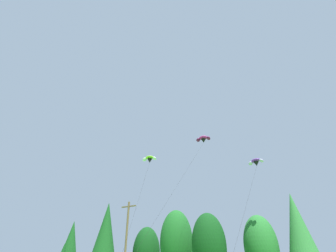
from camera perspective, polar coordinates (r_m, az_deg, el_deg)
The scene contains 10 objects.
treeline_tree_a at distance 60.27m, azimuth -20.77°, elevation -23.63°, with size 4.55×4.55×13.42m.
treeline_tree_c at distance 49.44m, azimuth -13.61°, elevation -22.29°, with size 4.87×4.87×14.87m.
treeline_tree_e at distance 45.40m, azimuth 1.87°, elevation -24.27°, with size 5.28×5.28×12.87m.
treeline_tree_f at distance 40.19m, azimuth 9.01°, elevation -24.51°, with size 4.82×4.82×11.18m.
treeline_tree_g at distance 42.60m, azimuth 19.80°, elevation -23.71°, with size 4.78×4.78×11.04m.
treeline_tree_h at distance 43.46m, azimuth 26.75°, elevation -19.66°, with size 4.67×4.67×13.96m.
utility_pole at distance 35.36m, azimuth -9.30°, elevation -24.79°, with size 2.20×0.26×11.55m.
parafoil_kite_high_magenta at distance 47.20m, azimuth 7.76°, elevation -2.91°, with size 5.20×18.77×23.52m.
parafoil_kite_mid_purple at distance 41.39m, azimuth 18.77°, elevation -7.54°, with size 3.13×19.51×17.20m.
parafoil_kite_far_lime_white at distance 42.38m, azimuth -4.07°, elevation -7.25°, with size 4.78×12.43×18.40m.
Camera 1 is at (11.51, 3.28, 2.31)m, focal length 27.74 mm.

